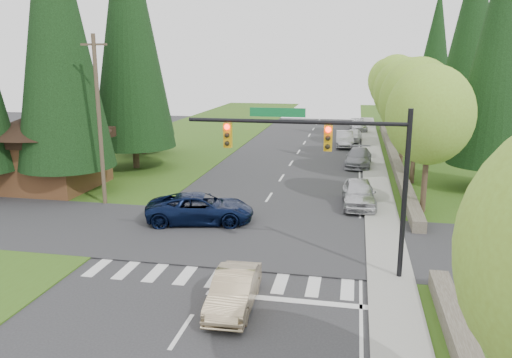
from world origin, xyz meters
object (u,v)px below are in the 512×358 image
(parked_car_b, at_px, (359,158))
(parked_car_d, at_px, (354,135))
(parked_car_e, at_px, (359,126))
(suv_navy, at_px, (200,208))
(parked_car_a, at_px, (359,193))
(parked_car_c, at_px, (344,139))
(sedan_champagne, at_px, (234,290))

(parked_car_b, relative_size, parked_car_d, 1.28)
(parked_car_e, bearing_deg, suv_navy, -107.11)
(parked_car_a, distance_m, parked_car_d, 24.92)
(parked_car_a, bearing_deg, parked_car_d, 88.18)
(parked_car_b, bearing_deg, parked_car_d, 95.26)
(parked_car_c, relative_size, parked_car_d, 1.24)
(parked_car_b, distance_m, parked_car_e, 21.27)
(parked_car_c, bearing_deg, parked_car_e, 80.30)
(parked_car_e, bearing_deg, sedan_champagne, -99.97)
(parked_car_c, bearing_deg, suv_navy, -107.86)
(suv_navy, distance_m, parked_car_a, 9.64)
(suv_navy, xyz_separation_m, parked_car_c, (6.95, 26.10, -0.00))
(parked_car_c, bearing_deg, parked_car_d, 73.64)
(sedan_champagne, relative_size, parked_car_c, 0.83)
(suv_navy, bearing_deg, parked_car_d, -26.96)
(parked_car_b, distance_m, parked_car_d, 13.09)
(parked_car_a, bearing_deg, sedan_champagne, -110.50)
(parked_car_a, distance_m, parked_car_e, 33.10)
(sedan_champagne, xyz_separation_m, parked_car_b, (4.32, 25.55, 0.06))
(parked_car_a, distance_m, parked_car_c, 21.31)
(suv_navy, height_order, parked_car_e, suv_navy)
(parked_car_d, distance_m, parked_car_e, 8.20)
(parked_car_b, bearing_deg, suv_navy, -113.66)
(suv_navy, relative_size, parked_car_c, 1.19)
(parked_car_d, relative_size, parked_car_e, 0.82)
(sedan_champagne, bearing_deg, parked_car_d, 82.25)
(parked_car_c, distance_m, parked_car_e, 11.92)
(suv_navy, relative_size, parked_car_a, 1.20)
(suv_navy, height_order, parked_car_c, suv_navy)
(suv_navy, bearing_deg, sedan_champagne, -167.84)
(parked_car_e, bearing_deg, parked_car_a, -94.70)
(sedan_champagne, height_order, parked_car_c, parked_car_c)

